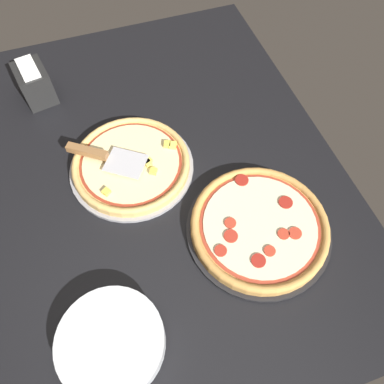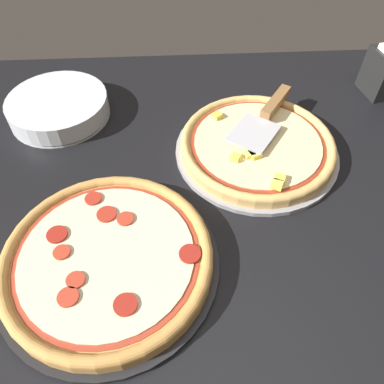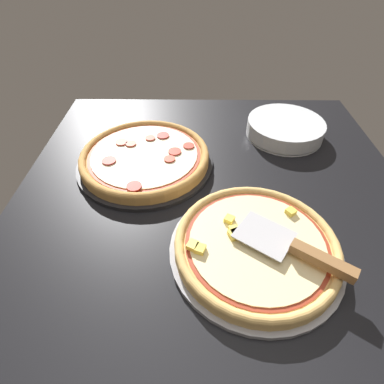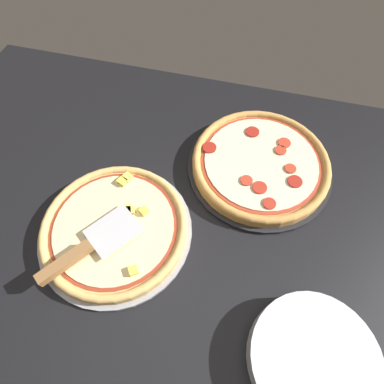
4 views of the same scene
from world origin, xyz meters
TOP-DOWN VIEW (x-y plane):
  - ground_plane at (0.00, 0.00)cm, footprint 130.02×96.58cm
  - pizza_pan_front at (-2.43, -7.64)cm, footprint 34.16×34.16cm
  - pizza_front at (-2.42, -7.61)cm, footprint 32.11×32.11cm
  - pizza_pan_back at (26.30, 17.81)cm, footprint 36.32×36.32cm
  - pizza_back at (26.30, 17.80)cm, footprint 34.14×34.14cm
  - serving_spatula at (-6.10, -15.45)cm, footprint 16.88×20.91cm
  - plate_stack at (41.07, -22.64)cm, footprint 22.67×22.67cm
  - napkin_holder at (-38.56, -28.32)cm, footprint 13.07×10.72cm

SIDE VIEW (x-z plane):
  - ground_plane at x=0.00cm, z-range -3.60..0.00cm
  - pizza_pan_front at x=-2.43cm, z-range 0.00..1.00cm
  - pizza_pan_back at x=26.30cm, z-range 0.00..1.00cm
  - pizza_front at x=-2.42cm, z-range 0.78..4.08cm
  - plate_stack at x=41.07cm, z-range 0.00..4.90cm
  - pizza_back at x=26.30cm, z-range 1.08..4.10cm
  - serving_spatula at x=-6.10cm, z-range 4.05..6.05cm
  - napkin_holder at x=-38.56cm, z-range -0.30..11.69cm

